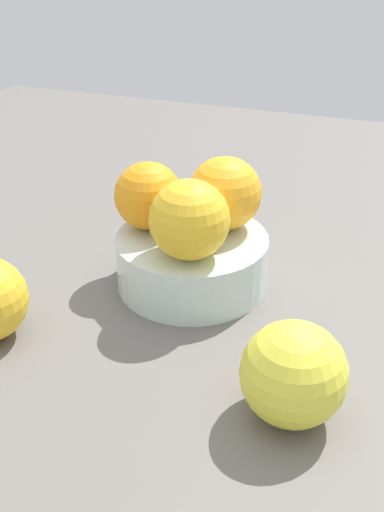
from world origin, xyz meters
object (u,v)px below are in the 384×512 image
orange_in_bowl_1 (189,220)px  orange_in_bowl_2 (148,196)px  orange_in_bowl_0 (225,193)px  orange_loose_0 (293,374)px  fruit_bowl (192,262)px

orange_in_bowl_1 → orange_in_bowl_2: bearing=143.8°
orange_in_bowl_1 → orange_in_bowl_0: bearing=78.7°
orange_in_bowl_2 → orange_loose_0: (16.42, -14.58, -4.29)cm
orange_in_bowl_0 → orange_in_bowl_2: 6.90cm
orange_in_bowl_1 → orange_loose_0: 16.12cm
fruit_bowl → orange_in_bowl_0: orange_in_bowl_0 is taller
orange_in_bowl_0 → orange_in_bowl_2: (-6.52, -2.26, -0.25)cm
orange_in_bowl_2 → orange_loose_0: bearing=-41.6°
orange_in_bowl_1 → orange_in_bowl_2: 6.56cm
fruit_bowl → orange_in_bowl_0: bearing=54.7°
fruit_bowl → orange_in_bowl_0: (2.10, 2.97, 5.89)cm
fruit_bowl → orange_in_bowl_1: (0.87, -3.16, 5.95)cm
orange_in_bowl_2 → orange_loose_0: orange_in_bowl_2 is taller
fruit_bowl → orange_in_bowl_0: size_ratio=2.07×
orange_in_bowl_1 → orange_in_bowl_2: size_ratio=1.10×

